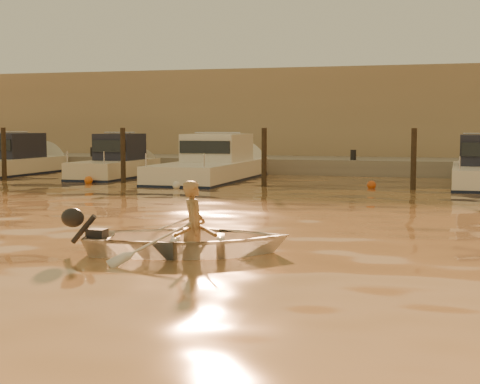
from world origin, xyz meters
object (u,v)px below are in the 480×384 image
(moored_boat_2, at_px, (211,164))
(waterfront_building, at_px, (333,119))
(person, at_px, (194,226))
(dinghy, at_px, (188,240))
(moored_boat_1, at_px, (114,162))
(moored_boat_0, at_px, (1,160))

(moored_boat_2, distance_m, waterfront_building, 11.51)
(person, bearing_deg, dinghy, 90.00)
(person, height_order, moored_boat_1, moored_boat_1)
(moored_boat_0, bearing_deg, moored_boat_1, 0.00)
(moored_boat_1, distance_m, waterfront_building, 13.12)
(moored_boat_0, bearing_deg, waterfront_building, 42.16)
(moored_boat_0, height_order, moored_boat_2, same)
(moored_boat_1, height_order, waterfront_building, waterfront_building)
(person, bearing_deg, moored_boat_2, 0.01)
(person, xyz_separation_m, waterfront_building, (-2.07, 26.35, 1.95))
(moored_boat_2, bearing_deg, waterfront_building, 75.35)
(dinghy, distance_m, moored_boat_1, 17.78)
(dinghy, height_order, waterfront_building, waterfront_building)
(dinghy, height_order, moored_boat_1, moored_boat_1)
(dinghy, xyz_separation_m, person, (0.10, 0.03, 0.22))
(person, height_order, moored_boat_0, moored_boat_0)
(dinghy, bearing_deg, moored_boat_1, 12.24)
(waterfront_building, bearing_deg, moored_boat_0, -137.84)
(person, height_order, waterfront_building, waterfront_building)
(moored_boat_1, bearing_deg, person, -59.61)
(dinghy, distance_m, person, 0.25)
(dinghy, height_order, person, person)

